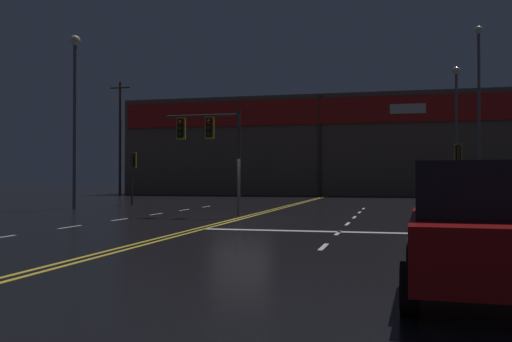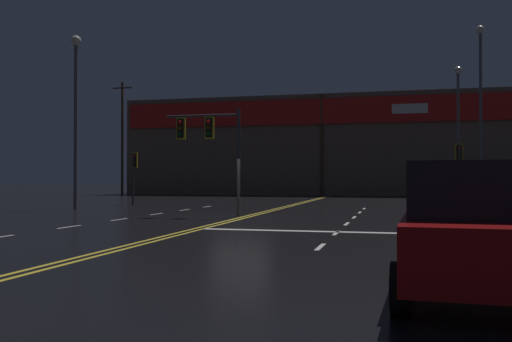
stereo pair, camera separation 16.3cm
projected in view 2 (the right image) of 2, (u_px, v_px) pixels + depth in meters
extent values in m
plane|color=black|center=(240.00, 218.00, 23.57)|extent=(200.00, 200.00, 0.00)
cube|color=gold|center=(237.00, 218.00, 23.61)|extent=(0.12, 60.00, 0.01)
cube|color=gold|center=(244.00, 218.00, 23.54)|extent=(0.12, 60.00, 0.01)
cube|color=silver|center=(69.00, 227.00, 19.44)|extent=(0.12, 1.40, 0.01)
cube|color=silver|center=(119.00, 219.00, 22.93)|extent=(0.12, 1.40, 0.01)
cube|color=silver|center=(156.00, 214.00, 26.42)|extent=(0.12, 1.40, 0.01)
cube|color=silver|center=(185.00, 210.00, 29.91)|extent=(0.12, 1.40, 0.01)
cube|color=silver|center=(207.00, 207.00, 33.41)|extent=(0.12, 1.40, 0.01)
cube|color=silver|center=(320.00, 247.00, 13.74)|extent=(0.12, 1.40, 0.01)
cube|color=silver|center=(336.00, 233.00, 17.23)|extent=(0.12, 1.40, 0.01)
cube|color=silver|center=(347.00, 224.00, 20.72)|extent=(0.12, 1.40, 0.01)
cube|color=silver|center=(354.00, 217.00, 24.22)|extent=(0.12, 1.40, 0.01)
cube|color=silver|center=(360.00, 212.00, 27.71)|extent=(0.12, 1.40, 0.01)
cube|color=silver|center=(364.00, 209.00, 31.20)|extent=(0.12, 1.40, 0.01)
cube|color=silver|center=(337.00, 232.00, 17.60)|extent=(8.72, 0.40, 0.01)
cylinder|color=#38383D|center=(239.00, 163.00, 24.68)|extent=(0.14, 0.14, 4.68)
cylinder|color=#38383D|center=(202.00, 116.00, 25.11)|extent=(3.34, 0.10, 0.10)
cube|color=black|center=(209.00, 128.00, 25.02)|extent=(0.28, 0.24, 0.84)
cube|color=gold|center=(209.00, 128.00, 25.02)|extent=(0.42, 0.08, 0.99)
sphere|color=red|center=(208.00, 122.00, 24.87)|extent=(0.17, 0.17, 0.17)
sphere|color=#543707|center=(208.00, 127.00, 24.87)|extent=(0.17, 0.17, 0.17)
sphere|color=#084513|center=(208.00, 133.00, 24.87)|extent=(0.17, 0.17, 0.17)
cube|color=black|center=(181.00, 128.00, 25.35)|extent=(0.28, 0.24, 0.84)
cube|color=gold|center=(181.00, 128.00, 25.35)|extent=(0.42, 0.08, 0.99)
sphere|color=red|center=(180.00, 122.00, 25.20)|extent=(0.17, 0.17, 0.17)
sphere|color=#543707|center=(180.00, 128.00, 25.20)|extent=(0.17, 0.17, 0.17)
sphere|color=#084513|center=(180.00, 134.00, 25.19)|extent=(0.17, 0.17, 0.17)
cylinder|color=#38383D|center=(459.00, 177.00, 30.59)|extent=(0.13, 0.13, 3.52)
cube|color=black|center=(459.00, 153.00, 30.78)|extent=(0.28, 0.24, 0.84)
cube|color=gold|center=(459.00, 153.00, 30.78)|extent=(0.42, 0.08, 0.99)
sphere|color=red|center=(459.00, 148.00, 30.63)|extent=(0.17, 0.17, 0.17)
sphere|color=#543707|center=(459.00, 153.00, 30.62)|extent=(0.17, 0.17, 0.17)
sphere|color=#084513|center=(459.00, 157.00, 30.62)|extent=(0.17, 0.17, 0.17)
cylinder|color=#38383D|center=(133.00, 179.00, 35.60)|extent=(0.13, 0.13, 3.29)
cube|color=black|center=(134.00, 160.00, 35.79)|extent=(0.28, 0.24, 0.84)
cube|color=gold|center=(134.00, 160.00, 35.79)|extent=(0.42, 0.08, 0.99)
sphere|color=red|center=(133.00, 156.00, 35.64)|extent=(0.17, 0.17, 0.17)
sphere|color=#543707|center=(133.00, 160.00, 35.64)|extent=(0.17, 0.17, 0.17)
sphere|color=#084513|center=(133.00, 164.00, 35.64)|extent=(0.17, 0.17, 0.17)
cylinder|color=#59595E|center=(458.00, 137.00, 42.07)|extent=(0.20, 0.20, 9.51)
sphere|color=silver|center=(458.00, 70.00, 42.13)|extent=(0.56, 0.56, 0.56)
cylinder|color=#59595E|center=(76.00, 126.00, 30.94)|extent=(0.20, 0.20, 9.00)
sphere|color=silver|center=(76.00, 41.00, 31.00)|extent=(0.56, 0.56, 0.56)
cylinder|color=#59595E|center=(481.00, 117.00, 38.91)|extent=(0.20, 0.20, 11.69)
sphere|color=silver|center=(480.00, 30.00, 38.99)|extent=(0.56, 0.56, 0.56)
cube|color=#9E0F0F|center=(470.00, 244.00, 8.06)|extent=(1.99, 4.38, 0.80)
cube|color=black|center=(469.00, 189.00, 8.08)|extent=(1.76, 2.44, 0.76)
cylinder|color=black|center=(407.00, 256.00, 9.72)|extent=(0.25, 0.65, 0.64)
cylinder|color=black|center=(400.00, 288.00, 6.92)|extent=(0.25, 0.65, 0.64)
cube|color=brown|center=(335.00, 147.00, 59.10)|extent=(42.24, 10.00, 9.81)
cube|color=red|center=(329.00, 111.00, 54.19)|extent=(41.39, 0.20, 2.45)
cube|color=white|center=(410.00, 109.00, 52.35)|extent=(3.20, 0.16, 0.90)
cylinder|color=#4C3828|center=(122.00, 138.00, 59.41)|extent=(0.26, 0.26, 11.72)
cube|color=#4C3828|center=(122.00, 88.00, 59.48)|extent=(2.20, 0.12, 0.12)
cylinder|color=#4C3828|center=(322.00, 145.00, 54.33)|extent=(0.26, 0.26, 9.75)
cube|color=#4C3828|center=(321.00, 100.00, 54.39)|extent=(2.20, 0.12, 0.12)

